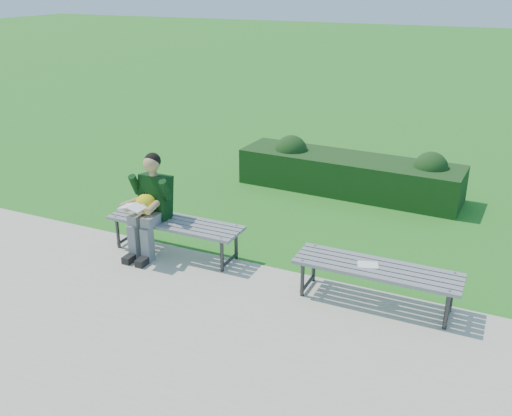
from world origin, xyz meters
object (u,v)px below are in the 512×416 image
object	(u,v)px
bench_right	(377,271)
seated_boy	(150,202)
hedge	(349,172)
bench_left	(175,225)
paper_sheet	(368,265)

from	to	relation	value
bench_right	seated_boy	bearing A→B (deg)	179.31
hedge	bench_left	world-z (taller)	hedge
bench_right	bench_left	bearing A→B (deg)	177.12
bench_right	paper_sheet	bearing A→B (deg)	180.00
bench_left	bench_right	distance (m)	2.66
hedge	paper_sheet	world-z (taller)	hedge
seated_boy	bench_left	bearing A→B (deg)	18.00
bench_right	seated_boy	world-z (taller)	seated_boy
paper_sheet	bench_right	bearing A→B (deg)	0.00
seated_boy	paper_sheet	world-z (taller)	seated_boy
bench_right	seated_boy	size ratio (longest dim) A/B	1.37
hedge	paper_sheet	xyz separation A→B (m)	(1.19, -3.37, 0.13)
hedge	paper_sheet	size ratio (longest dim) A/B	14.44
hedge	bench_left	xyz separation A→B (m)	(-1.37, -3.24, 0.08)
seated_boy	paper_sheet	distance (m)	2.86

